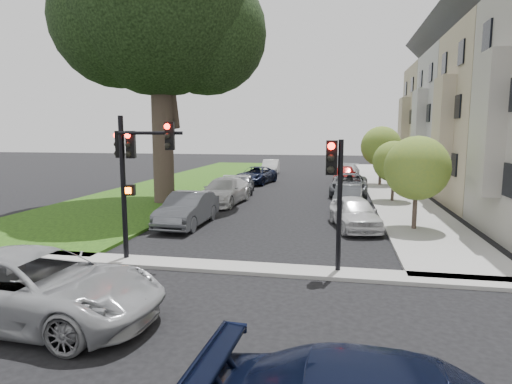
% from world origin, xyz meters
% --- Properties ---
extents(ground, '(140.00, 140.00, 0.00)m').
position_xyz_m(ground, '(0.00, 0.00, 0.00)').
color(ground, black).
rests_on(ground, ground).
extents(grass_strip, '(8.00, 44.00, 0.12)m').
position_xyz_m(grass_strip, '(-9.00, 24.00, 0.06)').
color(grass_strip, black).
rests_on(grass_strip, ground).
extents(sidewalk_right, '(3.50, 44.00, 0.12)m').
position_xyz_m(sidewalk_right, '(6.75, 24.00, 0.06)').
color(sidewalk_right, '#9F9F9E').
rests_on(sidewalk_right, ground).
extents(sidewalk_cross, '(60.00, 1.00, 0.12)m').
position_xyz_m(sidewalk_cross, '(0.00, 2.00, 0.06)').
color(sidewalk_cross, '#9F9F9E').
rests_on(sidewalk_cross, ground).
extents(house_c, '(7.70, 7.55, 15.97)m').
position_xyz_m(house_c, '(12.45, 23.00, 6.93)').
color(house_c, '#ADA9A4').
rests_on(house_c, ground).
extents(house_d, '(7.70, 7.55, 15.97)m').
position_xyz_m(house_d, '(12.45, 30.50, 6.93)').
color(house_d, '#A89B8B').
rests_on(house_d, ground).
extents(eucalyptus, '(11.77, 10.68, 16.67)m').
position_xyz_m(eucalyptus, '(-7.16, 13.14, 11.38)').
color(eucalyptus, '#3D3028').
rests_on(eucalyptus, ground).
extents(small_tree_a, '(2.70, 2.70, 4.05)m').
position_xyz_m(small_tree_a, '(6.20, 8.47, 2.69)').
color(small_tree_a, '#3D3028').
rests_on(small_tree_a, ground).
extents(small_tree_b, '(2.47, 2.47, 3.70)m').
position_xyz_m(small_tree_b, '(6.20, 16.14, 2.46)').
color(small_tree_b, '#3D3028').
rests_on(small_tree_b, ground).
extents(small_tree_c, '(3.11, 3.11, 4.67)m').
position_xyz_m(small_tree_c, '(6.20, 24.33, 3.11)').
color(small_tree_c, '#3D3028').
rests_on(small_tree_c, ground).
extents(traffic_signal_main, '(2.31, 0.64, 4.71)m').
position_xyz_m(traffic_signal_main, '(-3.43, 2.23, 3.25)').
color(traffic_signal_main, black).
rests_on(traffic_signal_main, ground).
extents(traffic_signal_secondary, '(0.51, 0.41, 3.98)m').
position_xyz_m(traffic_signal_secondary, '(2.89, 2.19, 2.78)').
color(traffic_signal_secondary, black).
rests_on(traffic_signal_secondary, ground).
extents(car_cross_near, '(5.84, 2.89, 1.59)m').
position_xyz_m(car_cross_near, '(-3.54, -2.37, 0.80)').
color(car_cross_near, '#999BA0').
rests_on(car_cross_near, ground).
extents(car_parked_0, '(2.50, 4.43, 1.42)m').
position_xyz_m(car_parked_0, '(3.71, 8.48, 0.71)').
color(car_parked_0, silver).
rests_on(car_parked_0, ground).
extents(car_parked_1, '(1.72, 4.09, 1.31)m').
position_xyz_m(car_parked_1, '(3.53, 13.33, 0.66)').
color(car_parked_1, '#3F4247').
rests_on(car_parked_1, ground).
extents(car_parked_2, '(2.67, 5.31, 1.44)m').
position_xyz_m(car_parked_2, '(3.71, 18.81, 0.72)').
color(car_parked_2, '#3F4247').
rests_on(car_parked_2, ground).
extents(car_parked_3, '(1.94, 4.52, 1.52)m').
position_xyz_m(car_parked_3, '(3.49, 25.58, 0.76)').
color(car_parked_3, maroon).
rests_on(car_parked_3, ground).
extents(car_parked_4, '(2.41, 4.69, 1.30)m').
position_xyz_m(car_parked_4, '(3.86, 29.84, 0.65)').
color(car_parked_4, '#999BA0').
rests_on(car_parked_4, ground).
extents(car_parked_5, '(1.69, 4.61, 1.51)m').
position_xyz_m(car_parked_5, '(-3.65, 7.66, 0.75)').
color(car_parked_5, '#3F4247').
rests_on(car_parked_5, ground).
extents(car_parked_6, '(2.56, 5.39, 1.52)m').
position_xyz_m(car_parked_6, '(-3.60, 13.71, 0.76)').
color(car_parked_6, silver).
rests_on(car_parked_6, ground).
extents(car_parked_7, '(2.14, 4.08, 1.32)m').
position_xyz_m(car_parked_7, '(-3.59, 18.57, 0.66)').
color(car_parked_7, '#3F4247').
rests_on(car_parked_7, ground).
extents(car_parked_8, '(3.09, 5.32, 1.39)m').
position_xyz_m(car_parked_8, '(-3.65, 23.96, 0.70)').
color(car_parked_8, black).
rests_on(car_parked_8, ground).
extents(car_parked_9, '(1.92, 4.58, 1.47)m').
position_xyz_m(car_parked_9, '(-3.70, 31.99, 0.74)').
color(car_parked_9, silver).
rests_on(car_parked_9, ground).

